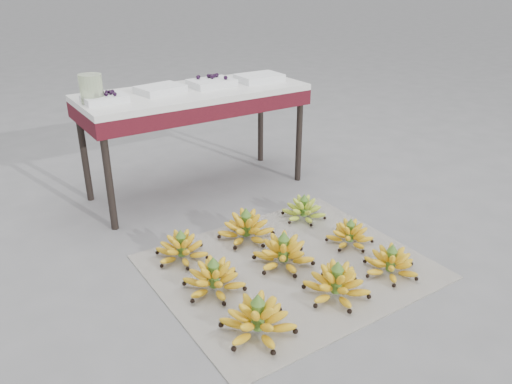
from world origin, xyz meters
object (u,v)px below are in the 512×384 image
bunch_front_left (258,319)px  bunch_front_right (391,263)px  glass_jar (91,89)px  bunch_mid_right (350,235)px  bunch_mid_center (283,253)px  bunch_back_center (246,228)px  bunch_back_right (304,210)px  vendor_table (194,102)px  bunch_back_left (182,249)px  tray_right (212,82)px  bunch_mid_left (214,279)px  tray_far_left (105,98)px  newspaper_mat (289,267)px  tray_far_right (259,78)px  bunch_front_center (336,284)px  tray_left (160,89)px

bunch_front_left → bunch_front_right: 0.76m
glass_jar → bunch_mid_right: bearing=-49.0°
bunch_mid_center → bunch_back_center: 0.31m
bunch_back_right → glass_jar: (-0.92, 0.72, 0.68)m
bunch_mid_center → vendor_table: (0.08, 1.05, 0.52)m
bunch_mid_right → bunch_back_left: bunch_back_left is taller
bunch_mid_right → tray_right: size_ratio=1.09×
bunch_mid_left → tray_far_left: 1.20m
newspaper_mat → tray_far_right: 1.36m
newspaper_mat → bunch_back_right: size_ratio=4.96×
bunch_back_center → glass_jar: bearing=117.1°
bunch_mid_left → tray_far_right: 1.51m
tray_far_right → glass_jar: glass_jar is taller
bunch_mid_center → bunch_back_left: 0.50m
bunch_front_right → tray_right: (-0.17, 1.40, 0.62)m
bunch_front_left → vendor_table: 1.56m
newspaper_mat → bunch_front_right: bearing=-40.5°
vendor_table → tray_right: tray_right is taller
bunch_front_center → tray_right: bearing=92.0°
vendor_table → tray_right: bearing=5.6°
bunch_mid_left → vendor_table: 1.26m
tray_left → tray_right: tray_right is taller
bunch_back_center → vendor_table: (0.09, 0.73, 0.52)m
bunch_front_left → bunch_back_right: bearing=25.1°
bunch_front_right → tray_right: bearing=117.1°
newspaper_mat → bunch_front_left: 0.51m
bunch_mid_right → tray_far_left: size_ratio=1.28×
tray_right → tray_far_right: (0.33, -0.03, -0.00)m
bunch_front_left → bunch_back_left: 0.67m
newspaper_mat → tray_right: tray_right is taller
bunch_front_right → bunch_back_right: bunch_front_right is taller
bunch_mid_center → bunch_back_left: bearing=153.8°
newspaper_mat → tray_left: bearing=97.1°
tray_far_left → glass_jar: glass_jar is taller
bunch_front_right → vendor_table: bearing=122.4°
bunch_mid_left → bunch_front_left: bearing=-97.4°
bunch_front_center → bunch_mid_center: 0.34m
bunch_front_right → bunch_mid_left: bunch_mid_left is taller
bunch_back_center → tray_right: size_ratio=1.22×
bunch_mid_left → bunch_back_left: bearing=82.6°
tray_far_left → glass_jar: (-0.06, 0.02, 0.06)m
bunch_front_right → tray_far_left: 1.72m
bunch_mid_left → tray_far_left: tray_far_left is taller
tray_right → bunch_mid_left: bearing=-119.2°
newspaper_mat → tray_right: bearing=79.8°
bunch_back_right → tray_right: tray_right is taller
tray_far_left → tray_right: (0.68, 0.03, 0.00)m
bunch_back_right → bunch_mid_left: bearing=-156.3°
vendor_table → tray_far_right: size_ratio=4.87×
bunch_back_right → tray_left: 1.09m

